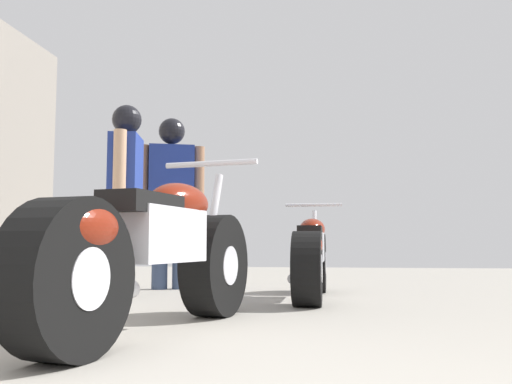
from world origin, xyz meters
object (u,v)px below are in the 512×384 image
at_px(motorcycle_black_naked, 311,257).
at_px(mechanic_in_blue, 126,181).
at_px(motorcycle_maroon_cruiser, 155,253).
at_px(mechanic_with_helmet, 171,186).

relative_size(motorcycle_black_naked, mechanic_in_blue, 1.06).
height_order(motorcycle_maroon_cruiser, mechanic_in_blue, mechanic_in_blue).
xyz_separation_m(motorcycle_black_naked, mechanic_in_blue, (-1.67, 0.01, 0.69)).
distance_m(motorcycle_maroon_cruiser, mechanic_in_blue, 2.33).
bearing_deg(motorcycle_black_naked, mechanic_in_blue, 179.66).
distance_m(motorcycle_maroon_cruiser, motorcycle_black_naked, 2.15).
xyz_separation_m(motorcycle_black_naked, mechanic_with_helmet, (-1.50, 0.88, 0.73)).
relative_size(mechanic_in_blue, mechanic_with_helmet, 0.96).
bearing_deg(motorcycle_maroon_cruiser, mechanic_in_blue, 114.87).
bearing_deg(mechanic_with_helmet, motorcycle_black_naked, -30.47).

